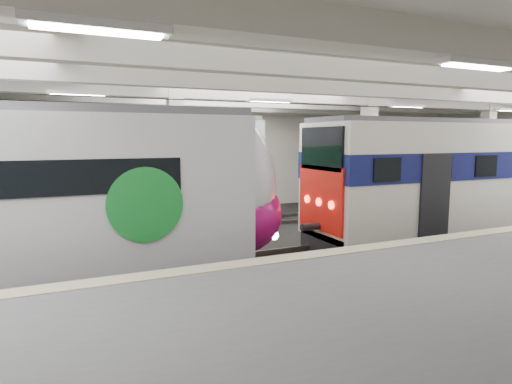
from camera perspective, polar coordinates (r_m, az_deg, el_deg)
name	(u,v)px	position (r m, az deg, el deg)	size (l,w,h in m)	color
station_hall	(332,155)	(11.47, 10.04, 4.84)	(36.00, 24.00, 5.75)	black
modern_emu	(37,202)	(11.35, -27.16, -1.22)	(13.81, 2.85, 4.46)	silver
older_rer	(469,176)	(17.78, 26.51, 1.89)	(13.11, 2.90, 4.34)	silver
far_train	(67,176)	(16.79, -23.84, 2.02)	(14.37, 3.20, 4.56)	silver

